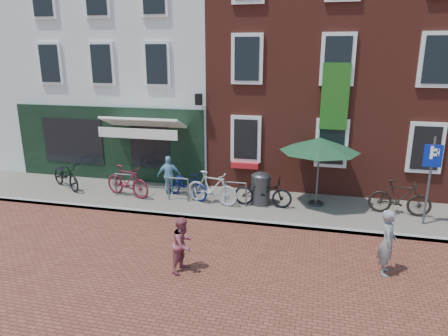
% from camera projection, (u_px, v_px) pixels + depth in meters
% --- Properties ---
extents(ground, '(80.00, 80.00, 0.00)m').
position_uv_depth(ground, '(212.00, 221.00, 12.61)').
color(ground, brown).
extents(sidewalk, '(24.00, 3.00, 0.10)m').
position_uv_depth(sidewalk, '(252.00, 205.00, 13.78)').
color(sidewalk, slate).
rests_on(sidewalk, ground).
extents(building_stucco, '(8.00, 8.00, 9.00)m').
position_uv_depth(building_stucco, '(146.00, 63.00, 19.02)').
color(building_stucco, silver).
rests_on(building_stucco, ground).
extents(building_brick_mid, '(6.00, 8.00, 10.00)m').
position_uv_depth(building_brick_mid, '(299.00, 52.00, 17.34)').
color(building_brick_mid, maroon).
rests_on(building_brick_mid, ground).
extents(filler_left, '(7.00, 8.00, 9.00)m').
position_uv_depth(filler_left, '(9.00, 62.00, 20.69)').
color(filler_left, silver).
rests_on(filler_left, ground).
extents(litter_bin, '(0.64, 0.64, 1.18)m').
position_uv_depth(litter_bin, '(261.00, 187.00, 13.59)').
color(litter_bin, '#3C3D3F').
rests_on(litter_bin, sidewalk).
extents(parking_sign, '(0.50, 0.07, 2.65)m').
position_uv_depth(parking_sign, '(431.00, 169.00, 11.67)').
color(parking_sign, '#4C4C4F').
rests_on(parking_sign, sidewalk).
extents(parasol, '(2.58, 2.58, 2.39)m').
position_uv_depth(parasol, '(320.00, 142.00, 13.08)').
color(parasol, '#4C4C4F').
rests_on(parasol, sidewalk).
extents(woman, '(0.44, 0.62, 1.59)m').
position_uv_depth(woman, '(387.00, 242.00, 9.44)').
color(woman, gray).
rests_on(woman, ground).
extents(boy, '(0.68, 0.77, 1.35)m').
position_uv_depth(boy, '(183.00, 244.00, 9.61)').
color(boy, '#954250').
rests_on(boy, ground).
extents(cafe_person, '(0.89, 0.56, 1.40)m').
position_uv_depth(cafe_person, '(169.00, 175.00, 14.51)').
color(cafe_person, '#7BB6D6').
rests_on(cafe_person, sidewalk).
extents(bicycle_0, '(1.98, 1.56, 1.00)m').
position_uv_depth(bicycle_0, '(66.00, 175.00, 15.19)').
color(bicycle_0, black).
rests_on(bicycle_0, sidewalk).
extents(bicycle_1, '(1.93, 0.99, 1.12)m').
position_uv_depth(bicycle_1, '(127.00, 181.00, 14.32)').
color(bicycle_1, '#5C131F').
rests_on(bicycle_1, sidewalk).
extents(bicycle_2, '(2.02, 1.41, 1.00)m').
position_uv_depth(bicycle_2, '(186.00, 184.00, 14.22)').
color(bicycle_2, '#0C124C').
rests_on(bicycle_2, sidewalk).
extents(bicycle_3, '(1.92, 0.90, 1.12)m').
position_uv_depth(bicycle_3, '(212.00, 188.00, 13.62)').
color(bicycle_3, '#AFAEB1').
rests_on(bicycle_3, sidewalk).
extents(bicycle_4, '(1.91, 0.67, 1.00)m').
position_uv_depth(bicycle_4, '(263.00, 192.00, 13.41)').
color(bicycle_4, black).
rests_on(bicycle_4, sidewalk).
extents(bicycle_5, '(1.90, 0.70, 1.12)m').
position_uv_depth(bicycle_5, '(400.00, 198.00, 12.72)').
color(bicycle_5, black).
rests_on(bicycle_5, sidewalk).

